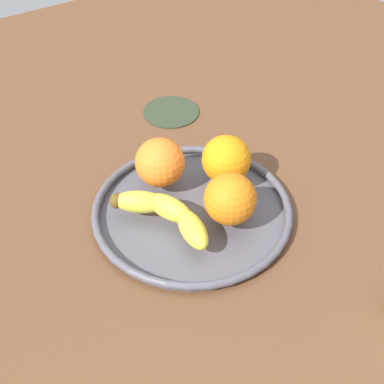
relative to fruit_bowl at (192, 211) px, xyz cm
name	(u,v)px	position (x,y,z in cm)	size (l,w,h in cm)	color
ground_plane	(192,224)	(0.00, 0.00, -2.92)	(161.32, 161.32, 4.00)	brown
fruit_bowl	(192,211)	(0.00, 0.00, 0.00)	(30.60, 30.60, 1.80)	#52515A
banana	(165,213)	(-0.58, 4.93, 2.58)	(16.69, 10.51, 3.40)	yellow
orange_back_right	(230,199)	(-4.93, -3.40, 4.75)	(7.74, 7.74, 7.74)	orange
orange_front_right	(160,162)	(7.53, 1.17, 4.77)	(7.77, 7.77, 7.77)	orange
orange_front_left	(226,159)	(2.73, -7.97, 4.74)	(7.71, 7.71, 7.71)	orange
ambient_coaster	(171,111)	(25.29, -11.06, -0.62)	(10.54, 10.54, 0.60)	#2F3926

